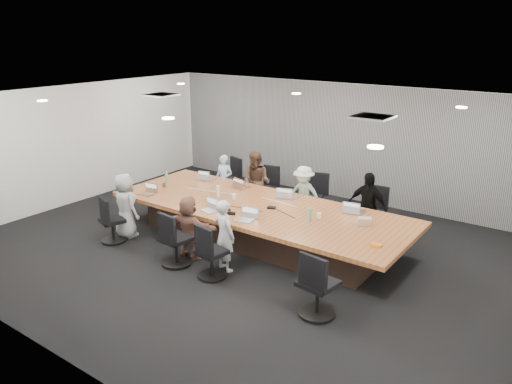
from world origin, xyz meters
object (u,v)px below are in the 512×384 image
Objects in this scene: chair_6 at (212,256)px; bottle_green_left at (167,177)px; chair_3 at (373,216)px; person_3 at (367,206)px; laptop_1 at (242,186)px; laptop_2 at (290,197)px; conference_table at (259,222)px; person_4 at (125,206)px; chair_5 at (176,243)px; person_6 at (224,235)px; chair_0 at (233,184)px; person_1 at (257,182)px; mug_brown at (164,185)px; canvas_bag at (364,221)px; person_2 at (303,195)px; person_5 at (189,228)px; chair_2 at (311,201)px; bottle_green_right at (310,215)px; laptop_6 at (244,220)px; chair_7 at (318,288)px; snack_packet at (376,245)px; laptop_4 at (146,194)px; laptop_3 at (355,211)px; chair_4 at (112,224)px; laptop_0 at (209,179)px; person_0 at (224,180)px; laptop_5 at (209,211)px.

chair_6 is 3.34× the size of bottle_green_left.
person_3 reaches higher than chair_3.
laptop_1 is 1.23m from laptop_2.
conference_table is 2.69m from person_4.
person_6 reaches higher than chair_5.
chair_0 is 0.59× the size of person_1.
canvas_bag reaches higher than mug_brown.
person_5 is at bearing -109.77° from person_2.
chair_2 is 0.96m from laptop_2.
bottle_green_right is (-0.45, -1.48, 0.17)m from person_3.
chair_6 is 0.59× the size of person_4.
person_5 is 3.58× the size of laptop_6.
laptop_2 is at bearing 164.35° from canvas_bag.
chair_7 is (2.85, 0.00, 0.02)m from chair_5.
laptop_2 is 2.70m from snack_packet.
person_6 reaches higher than bottle_green_right.
person_2 is at bearing 29.55° from laptop_4.
laptop_1 is (-0.43, 2.50, 0.33)m from chair_5.
conference_table is 4.36× the size of person_3.
chair_3 is 2.39m from snack_packet.
chair_2 is at bearing -131.34° from laptop_1.
chair_0 is 0.63× the size of person_4.
person_5 is at bearing 14.59° from person_6.
chair_5 is 2.43× the size of laptop_3.
chair_5 is at bearing 59.23° from chair_2.
mug_brown is (-4.05, -1.00, 0.04)m from laptop_3.
bottle_green_right reaches higher than chair_7.
person_2 is at bearing 81.32° from conference_table.
laptop_4 is (-1.29, -1.60, 0.00)m from laptop_1.
person_2 is 7.12× the size of snack_packet.
person_1 is at bearing 160.89° from canvas_bag.
chair_4 is 7.63× the size of mug_brown.
laptop_2 is at bearing -167.50° from laptop_1.
laptop_0 is at bearing 101.35° from chair_4.
person_1 is (0.95, 0.00, 0.11)m from person_0.
person_5 is 3.13m from canvas_bag.
person_6 is (0.83, 0.35, 0.23)m from chair_5.
chair_2 is 3.54× the size of bottle_green_left.
person_2 is at bearing 83.18° from laptop_5.
chair_2 is 0.63× the size of person_4.
person_1 reaches higher than mug_brown.
person_2 reaches higher than chair_7.
chair_7 is 5.21m from person_0.
chair_4 is at bearing 22.42° from person_6.
person_1 is (-1.25, 3.05, 0.31)m from chair_6.
laptop_3 is 1.14× the size of laptop_5.
person_1 is 4.05m from snack_packet.
conference_table is 2.87m from chair_4.
person_6 is at bearing 51.24° from laptop_3.
bottle_green_left is at bearing 97.76° from laptop_4.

